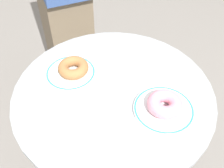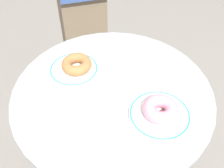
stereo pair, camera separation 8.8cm
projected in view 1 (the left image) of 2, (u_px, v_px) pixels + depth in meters
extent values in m
cylinder|color=#999EA3|center=(113.00, 93.00, 0.96)|extent=(0.71, 0.71, 0.02)
cylinder|color=#999EA3|center=(113.00, 146.00, 1.22)|extent=(0.06, 0.06, 0.70)
cylinder|color=white|center=(71.00, 73.00, 1.01)|extent=(0.19, 0.19, 0.01)
torus|color=teal|center=(71.00, 72.00, 1.01)|extent=(0.18, 0.18, 0.01)
cylinder|color=white|center=(163.00, 109.00, 0.89)|extent=(0.20, 0.20, 0.01)
torus|color=teal|center=(164.00, 109.00, 0.89)|extent=(0.20, 0.20, 0.01)
torus|color=#A36B3D|center=(73.00, 68.00, 0.99)|extent=(0.14, 0.14, 0.04)
torus|color=pink|center=(165.00, 104.00, 0.87)|extent=(0.16, 0.16, 0.04)
cube|color=white|center=(75.00, 142.00, 0.81)|extent=(0.12, 0.14, 0.01)
cube|color=brown|center=(69.00, 49.00, 1.63)|extent=(0.42, 0.37, 0.83)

